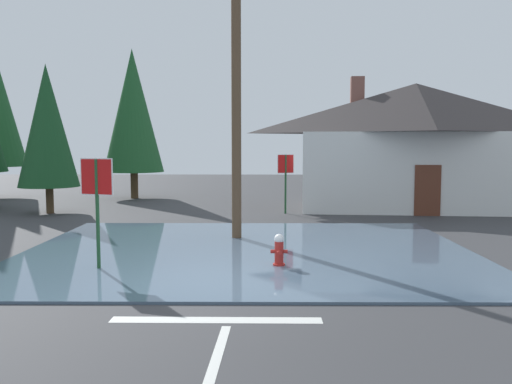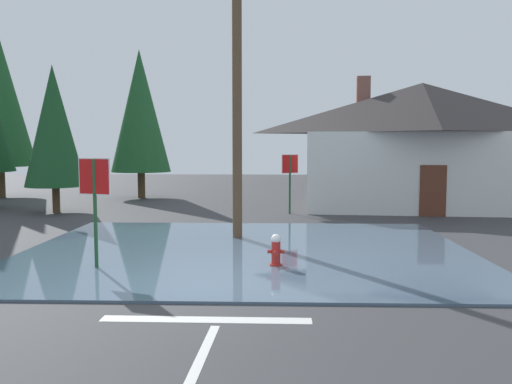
% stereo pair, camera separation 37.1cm
% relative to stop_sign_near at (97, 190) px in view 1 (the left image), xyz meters
% --- Properties ---
extents(ground_plane, '(80.00, 80.00, 0.10)m').
position_rel_stop_sign_near_xyz_m(ground_plane, '(2.55, -1.04, -1.84)').
color(ground_plane, '#38383A').
extents(flood_puddle, '(11.47, 9.34, 0.06)m').
position_rel_stop_sign_near_xyz_m(flood_puddle, '(3.25, 2.15, -1.76)').
color(flood_puddle, '#4C6075').
rests_on(flood_puddle, ground).
extents(lane_stop_bar, '(3.35, 0.32, 0.01)m').
position_rel_stop_sign_near_xyz_m(lane_stop_bar, '(2.87, -3.32, -1.79)').
color(lane_stop_bar, silver).
rests_on(lane_stop_bar, ground).
extents(lane_center_stripe, '(0.29, 3.37, 0.01)m').
position_rel_stop_sign_near_xyz_m(lane_center_stripe, '(2.97, -5.29, -1.79)').
color(lane_center_stripe, silver).
rests_on(lane_center_stripe, ground).
extents(stop_sign_near, '(0.78, 0.27, 2.48)m').
position_rel_stop_sign_near_xyz_m(stop_sign_near, '(0.00, 0.00, 0.00)').
color(stop_sign_near, '#1E4C28').
rests_on(stop_sign_near, ground).
extents(fire_hydrant, '(0.39, 0.33, 0.77)m').
position_rel_stop_sign_near_xyz_m(fire_hydrant, '(3.99, 0.31, -1.41)').
color(fire_hydrant, '#AD231E').
rests_on(fire_hydrant, ground).
extents(utility_pole, '(1.60, 0.28, 7.82)m').
position_rel_stop_sign_near_xyz_m(utility_pole, '(2.87, 3.94, 2.29)').
color(utility_pole, brown).
rests_on(utility_pole, ground).
extents(stop_sign_far, '(0.68, 0.38, 2.40)m').
position_rel_stop_sign_near_xyz_m(stop_sign_far, '(4.59, 9.88, -0.07)').
color(stop_sign_far, '#1E4C28').
rests_on(stop_sign_far, ground).
extents(house, '(10.98, 6.68, 5.88)m').
position_rel_stop_sign_near_xyz_m(house, '(10.35, 11.89, 1.04)').
color(house, silver).
rests_on(house, ground).
extents(pine_tree_short_left, '(2.41, 2.41, 6.02)m').
position_rel_stop_sign_near_xyz_m(pine_tree_short_left, '(-5.02, 9.95, 1.75)').
color(pine_tree_short_left, '#4C3823').
rests_on(pine_tree_short_left, ground).
extents(pine_tree_far_center, '(3.08, 3.08, 7.71)m').
position_rel_stop_sign_near_xyz_m(pine_tree_far_center, '(-3.01, 16.10, 2.75)').
color(pine_tree_far_center, '#4C3823').
rests_on(pine_tree_far_center, ground).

